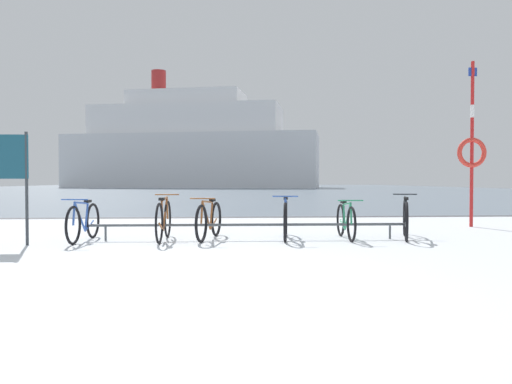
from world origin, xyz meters
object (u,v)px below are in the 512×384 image
(bicycle_5, at_px, (406,219))
(rescue_post, at_px, (472,148))
(bicycle_0, at_px, (84,222))
(info_sign, at_px, (12,168))
(bicycle_1, at_px, (164,220))
(bicycle_3, at_px, (286,219))
(ferry_ship, at_px, (192,148))
(bicycle_2, at_px, (209,220))
(bicycle_4, at_px, (346,221))

(bicycle_5, xyz_separation_m, rescue_post, (2.46, 2.23, 1.50))
(bicycle_0, bearing_deg, info_sign, -156.13)
(bicycle_0, height_order, bicycle_1, bicycle_1)
(bicycle_0, relative_size, bicycle_5, 1.02)
(bicycle_5, xyz_separation_m, info_sign, (-7.05, -0.49, 0.93))
(bicycle_3, distance_m, ferry_ship, 69.08)
(info_sign, xyz_separation_m, ferry_ship, (-1.06, 69.19, 4.89))
(bicycle_0, xyz_separation_m, rescue_post, (8.45, 2.25, 1.52))
(bicycle_3, bearing_deg, rescue_post, 24.03)
(info_sign, bearing_deg, rescue_post, 15.96)
(bicycle_3, relative_size, bicycle_5, 1.07)
(bicycle_1, height_order, bicycle_3, bicycle_1)
(bicycle_2, relative_size, info_sign, 0.88)
(info_sign, bearing_deg, bicycle_1, 11.07)
(info_sign, bearing_deg, bicycle_3, 7.24)
(bicycle_1, relative_size, bicycle_3, 0.97)
(bicycle_1, height_order, bicycle_2, bicycle_1)
(bicycle_3, relative_size, rescue_post, 0.45)
(rescue_post, bearing_deg, bicycle_3, -155.97)
(bicycle_1, relative_size, rescue_post, 0.43)
(bicycle_0, distance_m, ferry_ship, 69.00)
(bicycle_1, height_order, bicycle_4, bicycle_1)
(bicycle_2, xyz_separation_m, ferry_ship, (-4.38, 68.57, 5.84))
(bicycle_3, distance_m, rescue_post, 5.41)
(bicycle_4, bearing_deg, bicycle_5, -0.38)
(bicycle_1, bearing_deg, bicycle_2, 9.32)
(bicycle_2, height_order, bicycle_4, bicycle_2)
(bicycle_0, relative_size, bicycle_4, 1.04)
(bicycle_2, distance_m, bicycle_4, 2.58)
(bicycle_2, distance_m, rescue_post, 6.70)
(bicycle_1, distance_m, info_sign, 2.71)
(info_sign, height_order, ferry_ship, ferry_ship)
(bicycle_2, relative_size, bicycle_3, 0.97)
(bicycle_0, relative_size, bicycle_3, 0.95)
(bicycle_2, height_order, info_sign, info_sign)
(bicycle_1, xyz_separation_m, ferry_ship, (-3.55, 68.70, 5.82))
(bicycle_4, height_order, bicycle_5, bicycle_5)
(bicycle_5, height_order, info_sign, info_sign)
(bicycle_3, xyz_separation_m, info_sign, (-4.77, -0.61, 0.93))
(ferry_ship, bearing_deg, bicycle_0, -88.24)
(info_sign, relative_size, rescue_post, 0.49)
(rescue_post, xyz_separation_m, ferry_ship, (-10.57, 66.47, 4.32))
(bicycle_2, bearing_deg, bicycle_3, -0.75)
(bicycle_2, xyz_separation_m, info_sign, (-3.32, -0.62, 0.95))
(bicycle_0, height_order, rescue_post, rescue_post)
(bicycle_3, xyz_separation_m, rescue_post, (4.74, 2.11, 1.51))
(bicycle_5, relative_size, ferry_ship, 0.04)
(bicycle_3, bearing_deg, ferry_ship, 94.85)
(ferry_ship, bearing_deg, bicycle_5, -83.27)
(bicycle_0, xyz_separation_m, bicycle_1, (1.44, 0.02, 0.03))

